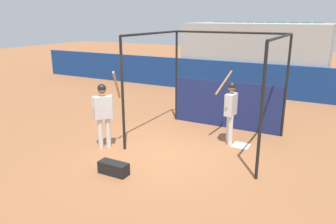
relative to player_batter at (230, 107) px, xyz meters
The scene contains 8 objects.
ground_plane 2.22m from the player_batter, 130.35° to the right, with size 60.00×60.00×0.00m, color #935B38.
outfield_wall 6.17m from the player_batter, 101.84° to the left, with size 24.00×0.12×1.46m.
bleacher_section 7.81m from the player_batter, 99.33° to the left, with size 6.50×3.20×3.14m.
batting_cage 0.98m from the player_batter, 125.38° to the left, with size 3.57×3.09×2.98m.
home_plate 1.11m from the player_batter, ahead, with size 0.44×0.44×0.02m.
player_batter is the anchor object (origin of this frame).
player_waiting 3.40m from the player_batter, 145.95° to the right, with size 0.65×0.80×2.10m.
equipment_bag 3.57m from the player_batter, 119.05° to the right, with size 0.70×0.28×0.28m.
Camera 1 is at (3.84, -6.82, 3.40)m, focal length 35.00 mm.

